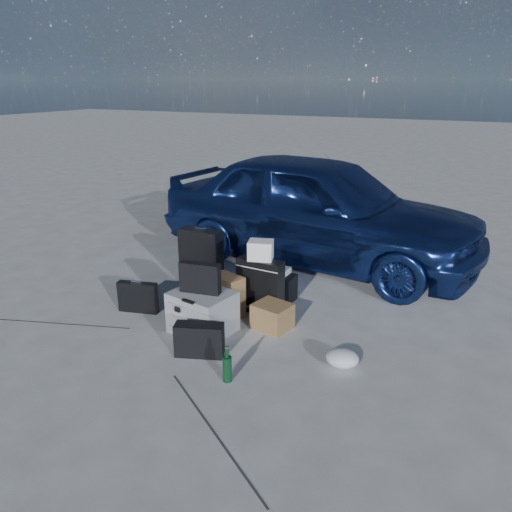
{
  "coord_description": "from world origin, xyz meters",
  "views": [
    {
      "loc": [
        2.49,
        -3.72,
        2.39
      ],
      "look_at": [
        0.24,
        0.85,
        0.58
      ],
      "focal_mm": 35.0,
      "sensor_mm": 36.0,
      "label": 1
    }
  ],
  "objects": [
    {
      "name": "flat_box_white",
      "position": [
        0.3,
        1.08,
        0.34
      ],
      "size": [
        0.41,
        0.31,
        0.07
      ],
      "primitive_type": "cube",
      "rotation": [
        0.0,
        0.0,
        -0.03
      ],
      "color": "white",
      "rests_on": "duffel_bag"
    },
    {
      "name": "suitcase_left",
      "position": [
        -0.63,
        1.11,
        0.35
      ],
      "size": [
        0.54,
        0.2,
        0.69
      ],
      "primitive_type": "cube",
      "rotation": [
        0.0,
        0.0,
        -0.02
      ],
      "color": "black",
      "rests_on": "ground"
    },
    {
      "name": "pelican_case",
      "position": [
        0.03,
        0.07,
        0.21
      ],
      "size": [
        0.64,
        0.56,
        0.42
      ],
      "primitive_type": "cube",
      "rotation": [
        0.0,
        0.0,
        -0.16
      ],
      "color": "#A0A1A5",
      "rests_on": "ground"
    },
    {
      "name": "kraft_bag",
      "position": [
        0.09,
        0.49,
        0.23
      ],
      "size": [
        0.39,
        0.3,
        0.45
      ],
      "primitive_type": "cube",
      "rotation": [
        0.0,
        0.0,
        -0.33
      ],
      "color": "#8E5D3E",
      "rests_on": "ground"
    },
    {
      "name": "briefcase",
      "position": [
        -0.83,
        0.14,
        0.17
      ],
      "size": [
        0.44,
        0.2,
        0.34
      ],
      "primitive_type": "cube",
      "rotation": [
        0.0,
        0.0,
        0.25
      ],
      "color": "black",
      "rests_on": "ground"
    },
    {
      "name": "suitcase_right",
      "position": [
        0.35,
        0.72,
        0.3
      ],
      "size": [
        0.51,
        0.2,
        0.6
      ],
      "primitive_type": "cube",
      "rotation": [
        0.0,
        0.0,
        -0.05
      ],
      "color": "black",
      "rests_on": "ground"
    },
    {
      "name": "duffel_bag",
      "position": [
        0.29,
        1.09,
        0.15
      ],
      "size": [
        0.61,
        0.27,
        0.3
      ],
      "primitive_type": "cube",
      "rotation": [
        0.0,
        0.0,
        -0.02
      ],
      "color": "black",
      "rests_on": "ground"
    },
    {
      "name": "messenger_bag",
      "position": [
        0.25,
        -0.34,
        0.15
      ],
      "size": [
        0.47,
        0.31,
        0.31
      ],
      "primitive_type": "cube",
      "rotation": [
        0.0,
        0.0,
        0.35
      ],
      "color": "black",
      "rests_on": "ground"
    },
    {
      "name": "laptop_bag",
      "position": [
        0.02,
        0.07,
        0.57
      ],
      "size": [
        0.42,
        0.16,
        0.3
      ],
      "primitive_type": "cube",
      "rotation": [
        0.0,
        0.0,
        0.16
      ],
      "color": "black",
      "rests_on": "pelican_case"
    },
    {
      "name": "cardboard_box",
      "position": [
        0.63,
        0.43,
        0.13
      ],
      "size": [
        0.41,
        0.37,
        0.26
      ],
      "primitive_type": "cube",
      "rotation": [
        0.0,
        0.0,
        -0.22
      ],
      "color": "olive",
      "rests_on": "ground"
    },
    {
      "name": "ground",
      "position": [
        0.0,
        0.0,
        0.0
      ],
      "size": [
        60.0,
        60.0,
        0.0
      ],
      "primitive_type": "plane",
      "color": "beige",
      "rests_on": "ground"
    },
    {
      "name": "plastic_bag",
      "position": [
        1.48,
        0.04,
        0.08
      ],
      "size": [
        0.32,
        0.29,
        0.16
      ],
      "primitive_type": "ellipsoid",
      "rotation": [
        0.0,
        0.0,
        0.14
      ],
      "color": "silver",
      "rests_on": "ground"
    },
    {
      "name": "white_carton",
      "position": [
        0.35,
        0.74,
        0.7
      ],
      "size": [
        0.3,
        0.27,
        0.2
      ],
      "primitive_type": "cube",
      "rotation": [
        0.0,
        0.0,
        0.29
      ],
      "color": "white",
      "rests_on": "suitcase_right"
    },
    {
      "name": "car",
      "position": [
        0.34,
        2.54,
        0.74
      ],
      "size": [
        4.54,
        2.26,
        1.49
      ],
      "primitive_type": "imported",
      "rotation": [
        0.0,
        0.0,
        1.45
      ],
      "color": "navy",
      "rests_on": "ground"
    },
    {
      "name": "flat_box_black",
      "position": [
        0.3,
        1.09,
        0.4
      ],
      "size": [
        0.28,
        0.22,
        0.05
      ],
      "primitive_type": "cube",
      "rotation": [
        0.0,
        0.0,
        -0.17
      ],
      "color": "black",
      "rests_on": "flat_box_white"
    },
    {
      "name": "green_bottle",
      "position": [
        0.69,
        -0.6,
        0.16
      ],
      "size": [
        0.1,
        0.1,
        0.31
      ],
      "primitive_type": "cylinder",
      "rotation": [
        0.0,
        0.0,
        0.26
      ],
      "color": "black",
      "rests_on": "ground"
    }
  ]
}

